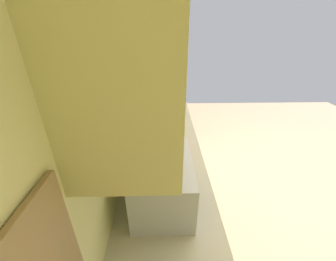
{
  "coord_description": "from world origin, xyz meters",
  "views": [
    {
      "loc": [
        -1.89,
        1.16,
        1.94
      ],
      "look_at": [
        -0.51,
        1.13,
        1.22
      ],
      "focal_mm": 21.9,
      "sensor_mm": 36.0,
      "label": 1
    }
  ],
  "objects_px": {
    "bowl": "(174,121)",
    "kettle": "(177,141)",
    "microwave": "(163,180)",
    "oven_range": "(165,112)"
  },
  "relations": [
    {
      "from": "bowl",
      "to": "kettle",
      "type": "relative_size",
      "value": 1.03
    },
    {
      "from": "bowl",
      "to": "microwave",
      "type": "bearing_deg",
      "value": 173.58
    },
    {
      "from": "microwave",
      "to": "bowl",
      "type": "height_order",
      "value": "microwave"
    },
    {
      "from": "oven_range",
      "to": "kettle",
      "type": "distance_m",
      "value": 2.03
    },
    {
      "from": "oven_range",
      "to": "microwave",
      "type": "relative_size",
      "value": 2.04
    },
    {
      "from": "oven_range",
      "to": "kettle",
      "type": "relative_size",
      "value": 6.08
    },
    {
      "from": "oven_range",
      "to": "bowl",
      "type": "height_order",
      "value": "oven_range"
    },
    {
      "from": "kettle",
      "to": "bowl",
      "type": "bearing_deg",
      "value": 0.0
    },
    {
      "from": "bowl",
      "to": "kettle",
      "type": "bearing_deg",
      "value": -180.0
    },
    {
      "from": "microwave",
      "to": "oven_range",
      "type": "bearing_deg",
      "value": -0.94
    }
  ]
}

